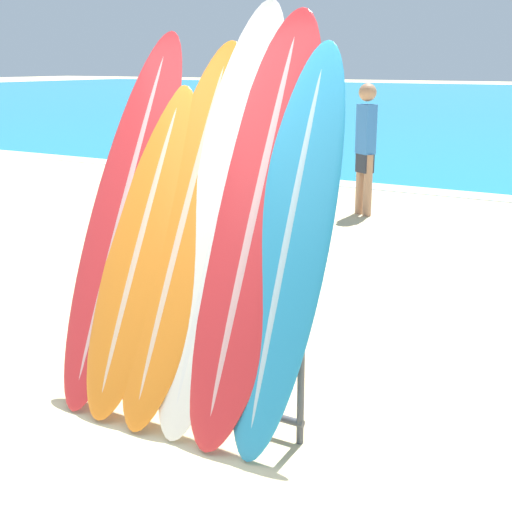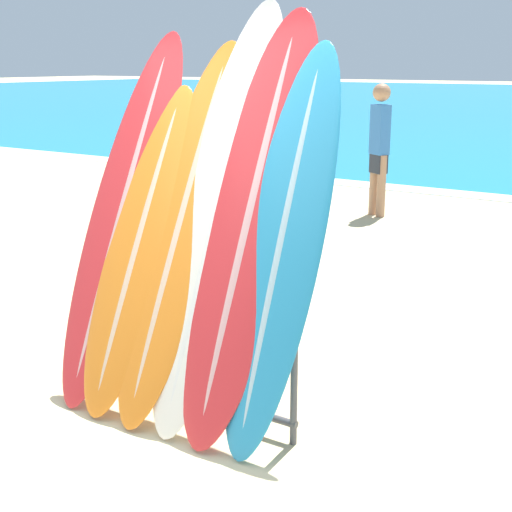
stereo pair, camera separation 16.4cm
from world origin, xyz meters
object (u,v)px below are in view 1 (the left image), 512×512
(surfboard_slot_0, at_px, (124,214))
(surfboard_slot_4, at_px, (255,222))
(surfboard_slot_5, at_px, (288,246))
(surfboard_slot_1, at_px, (142,247))
(surfboard_slot_3, at_px, (222,212))
(person_near_water, at_px, (366,144))
(surfboard_slot_2, at_px, (185,228))
(surfboard_rack, at_px, (188,346))

(surfboard_slot_0, relative_size, surfboard_slot_4, 0.95)
(surfboard_slot_4, height_order, surfboard_slot_5, surfboard_slot_4)
(surfboard_slot_1, xyz_separation_m, surfboard_slot_3, (0.51, 0.12, 0.25))
(surfboard_slot_5, relative_size, person_near_water, 1.23)
(surfboard_slot_4, bearing_deg, surfboard_slot_2, -177.30)
(surfboard_slot_3, bearing_deg, surfboard_slot_5, -9.56)
(surfboard_slot_4, bearing_deg, surfboard_slot_5, -13.14)
(surfboard_slot_1, height_order, person_near_water, surfboard_slot_1)
(surfboard_slot_2, bearing_deg, surfboard_slot_1, -165.06)
(surfboard_rack, xyz_separation_m, surfboard_slot_5, (0.62, 0.10, 0.68))
(surfboard_rack, bearing_deg, surfboard_slot_4, 23.31)
(surfboard_slot_1, height_order, surfboard_slot_5, surfboard_slot_5)
(surfboard_slot_3, xyz_separation_m, surfboard_slot_5, (0.48, -0.08, -0.12))
(surfboard_rack, relative_size, person_near_water, 0.87)
(surfboard_slot_3, bearing_deg, surfboard_slot_1, -166.86)
(surfboard_slot_4, bearing_deg, surfboard_slot_3, 174.14)
(surfboard_slot_2, bearing_deg, surfboard_slot_3, 11.08)
(surfboard_slot_4, height_order, person_near_water, surfboard_slot_4)
(surfboard_slot_3, bearing_deg, surfboard_rack, -126.13)
(surfboard_slot_0, relative_size, person_near_water, 1.27)
(surfboard_slot_0, distance_m, surfboard_slot_5, 1.21)
(surfboard_rack, relative_size, surfboard_slot_1, 0.80)
(person_near_water, bearing_deg, surfboard_slot_0, 129.59)
(surfboard_rack, distance_m, surfboard_slot_4, 0.87)
(surfboard_slot_0, xyz_separation_m, surfboard_slot_1, (0.22, -0.09, -0.17))
(surfboard_slot_3, relative_size, person_near_water, 1.36)
(surfboard_slot_0, bearing_deg, surfboard_rack, -15.08)
(surfboard_slot_3, relative_size, surfboard_slot_4, 1.02)
(person_near_water, bearing_deg, surfboard_rack, 134.91)
(surfboard_slot_3, distance_m, person_near_water, 5.97)
(person_near_water, bearing_deg, surfboard_slot_1, 131.54)
(surfboard_rack, xyz_separation_m, surfboard_slot_0, (-0.59, 0.16, 0.71))
(surfboard_slot_2, relative_size, person_near_water, 1.23)
(surfboard_slot_0, bearing_deg, surfboard_slot_4, 0.12)
(surfboard_slot_1, height_order, surfboard_slot_3, surfboard_slot_3)
(surfboard_rack, relative_size, surfboard_slot_3, 0.64)
(surfboard_slot_2, relative_size, surfboard_slot_3, 0.90)
(surfboard_rack, distance_m, surfboard_slot_3, 0.83)
(surfboard_slot_2, height_order, person_near_water, surfboard_slot_2)
(surfboard_slot_2, relative_size, surfboard_slot_5, 1.01)
(surfboard_rack, height_order, surfboard_slot_4, surfboard_slot_4)
(surfboard_slot_1, height_order, surfboard_slot_2, surfboard_slot_2)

